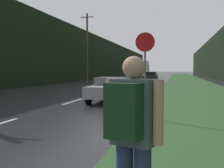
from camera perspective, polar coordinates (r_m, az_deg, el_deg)
The scene contains 11 objects.
grass_verge at distance 41.13m, azimuth 15.28°, elevation 0.42°, with size 6.00×240.00×0.02m, color #33562D.
lane_stripe_c at distance 15.26m, azimuth -7.82°, elevation -3.50°, with size 0.12×3.00×0.01m, color silver.
lane_stripe_d at distance 21.91m, azimuth -1.30°, elevation -1.55°, with size 0.12×3.00×0.01m, color silver.
treeline_far_side at distance 53.40m, azimuth -3.81°, elevation 5.38°, with size 2.00×140.00×8.09m, color black.
treeline_near_side at distance 51.69m, azimuth 21.59°, elevation 5.33°, with size 2.00×140.00×8.19m, color black.
utility_pole_far at distance 38.24m, azimuth -5.06°, elevation 7.48°, with size 1.80×0.24×9.28m.
stop_sign at distance 9.60m, azimuth 6.71°, elevation 3.48°, with size 0.66×0.07×2.96m.
hitchhiker_with_backpack at distance 2.86m, azimuth 4.05°, elevation -10.05°, with size 0.61×0.52×1.82m.
car_passing_near at distance 14.97m, azimuth -0.09°, elevation -0.99°, with size 1.89×4.30×1.29m.
car_passing_far at distance 37.34m, azimuth 7.81°, elevation 1.38°, with size 1.83×4.17×1.44m.
delivery_truck at distance 63.59m, azimuth 6.33°, elevation 3.05°, with size 2.39×7.17×3.71m.
Camera 1 is at (5.40, -1.06, 1.68)m, focal length 45.00 mm.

